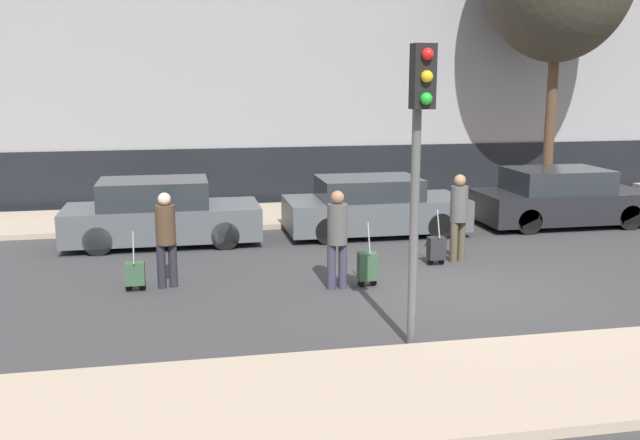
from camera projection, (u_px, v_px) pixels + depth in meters
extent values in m
plane|color=#38383A|center=(460.00, 290.00, 12.17)|extent=(80.00, 80.00, 0.00)
cube|color=tan|center=(580.00, 376.00, 8.55)|extent=(28.00, 2.50, 0.12)
cube|color=tan|center=(359.00, 212.00, 18.89)|extent=(28.00, 3.00, 0.12)
cube|color=gray|center=(331.00, 41.00, 21.46)|extent=(28.00, 2.84, 9.26)
cube|color=black|center=(341.00, 173.00, 20.84)|extent=(27.44, 0.06, 1.60)
cube|color=#4C5156|center=(163.00, 222.00, 15.44)|extent=(4.16, 1.73, 0.70)
cube|color=#23282D|center=(154.00, 193.00, 15.29)|extent=(2.29, 1.52, 0.57)
cylinder|color=black|center=(225.00, 235.00, 14.98)|extent=(0.60, 0.18, 0.60)
cylinder|color=black|center=(221.00, 221.00, 16.47)|extent=(0.60, 0.18, 0.60)
cylinder|color=black|center=(98.00, 241.00, 14.49)|extent=(0.60, 0.18, 0.60)
cylinder|color=black|center=(105.00, 226.00, 15.98)|extent=(0.60, 0.18, 0.60)
cube|color=#4C5156|center=(375.00, 213.00, 16.43)|extent=(4.11, 1.81, 0.70)
cube|color=#23282D|center=(368.00, 188.00, 16.28)|extent=(2.26, 1.59, 0.48)
cylinder|color=black|center=(440.00, 226.00, 15.93)|extent=(0.60, 0.18, 0.60)
cylinder|color=black|center=(416.00, 213.00, 17.50)|extent=(0.60, 0.18, 0.60)
cylinder|color=black|center=(328.00, 231.00, 15.44)|extent=(0.60, 0.18, 0.60)
cylinder|color=black|center=(314.00, 216.00, 17.01)|extent=(0.60, 0.18, 0.60)
cube|color=black|center=(561.00, 205.00, 17.44)|extent=(4.17, 1.88, 0.70)
cube|color=#23282D|center=(557.00, 180.00, 17.29)|extent=(2.29, 1.65, 0.55)
cylinder|color=black|center=(629.00, 217.00, 16.91)|extent=(0.60, 0.18, 0.60)
cylinder|color=black|center=(589.00, 205.00, 18.55)|extent=(0.60, 0.18, 0.60)
cylinder|color=black|center=(529.00, 222.00, 16.42)|extent=(0.60, 0.18, 0.60)
cylinder|color=black|center=(497.00, 208.00, 18.05)|extent=(0.60, 0.18, 0.60)
cylinder|color=#23232D|center=(161.00, 266.00, 12.23)|extent=(0.15, 0.15, 0.77)
cylinder|color=#23232D|center=(173.00, 265.00, 12.31)|extent=(0.15, 0.15, 0.77)
cylinder|color=#473323|center=(165.00, 225.00, 12.12)|extent=(0.34, 0.34, 0.67)
sphere|color=beige|center=(164.00, 199.00, 12.04)|extent=(0.22, 0.22, 0.22)
cube|color=#335138|center=(135.00, 273.00, 12.06)|extent=(0.32, 0.24, 0.38)
cylinder|color=black|center=(129.00, 288.00, 12.09)|extent=(0.12, 0.03, 0.12)
cylinder|color=black|center=(143.00, 287.00, 12.13)|extent=(0.12, 0.03, 0.12)
cylinder|color=gray|center=(133.00, 248.00, 11.90)|extent=(0.02, 0.19, 0.53)
cylinder|color=#383347|center=(343.00, 266.00, 12.20)|extent=(0.15, 0.15, 0.79)
cylinder|color=#383347|center=(332.00, 267.00, 12.15)|extent=(0.15, 0.15, 0.79)
cylinder|color=#4C4C4C|center=(337.00, 224.00, 12.03)|extent=(0.34, 0.34, 0.69)
sphere|color=#936B4C|center=(337.00, 197.00, 11.94)|extent=(0.22, 0.22, 0.22)
cube|color=#335138|center=(367.00, 266.00, 12.33)|extent=(0.32, 0.24, 0.48)
cylinder|color=black|center=(361.00, 283.00, 12.36)|extent=(0.12, 0.03, 0.12)
cylinder|color=black|center=(373.00, 283.00, 12.41)|extent=(0.12, 0.03, 0.12)
cylinder|color=gray|center=(369.00, 238.00, 12.16)|extent=(0.02, 0.19, 0.53)
cylinder|color=#4C4233|center=(454.00, 242.00, 13.96)|extent=(0.15, 0.15, 0.80)
cylinder|color=#4C4233|center=(461.00, 241.00, 14.06)|extent=(0.15, 0.15, 0.80)
cylinder|color=#4C4C4C|center=(459.00, 204.00, 13.86)|extent=(0.34, 0.34, 0.70)
sphere|color=#936B4C|center=(460.00, 180.00, 13.77)|extent=(0.23, 0.23, 0.23)
cube|color=#262628|center=(436.00, 248.00, 13.73)|extent=(0.32, 0.24, 0.43)
cylinder|color=black|center=(430.00, 262.00, 13.77)|extent=(0.12, 0.03, 0.12)
cylinder|color=black|center=(441.00, 262.00, 13.81)|extent=(0.12, 0.03, 0.12)
cylinder|color=gray|center=(438.00, 224.00, 13.57)|extent=(0.02, 0.19, 0.53)
cylinder|color=#515154|center=(415.00, 201.00, 9.30)|extent=(0.12, 0.12, 3.99)
cube|color=black|center=(423.00, 76.00, 8.81)|extent=(0.28, 0.24, 0.80)
sphere|color=red|center=(428.00, 54.00, 8.62)|extent=(0.15, 0.15, 0.15)
sphere|color=gold|center=(427.00, 76.00, 8.67)|extent=(0.15, 0.15, 0.15)
sphere|color=green|center=(426.00, 99.00, 8.72)|extent=(0.15, 0.15, 0.15)
cylinder|color=#4C3826|center=(550.00, 122.00, 19.60)|extent=(0.28, 0.28, 4.44)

